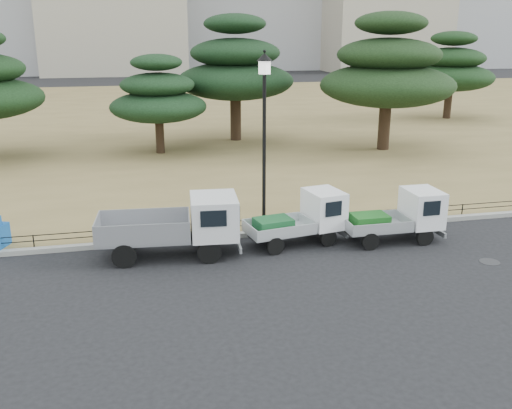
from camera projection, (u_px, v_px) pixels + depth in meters
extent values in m
plane|color=black|center=(271.00, 266.00, 16.90)|extent=(220.00, 220.00, 0.00)
cube|color=olive|center=(177.00, 117.00, 45.42)|extent=(120.00, 56.00, 0.15)
cube|color=gray|center=(252.00, 234.00, 19.30)|extent=(120.00, 0.25, 0.16)
cylinder|color=black|center=(209.00, 252.00, 16.97)|extent=(0.73, 0.20, 0.72)
cylinder|color=black|center=(207.00, 234.00, 18.44)|extent=(0.73, 0.20, 0.72)
cylinder|color=black|center=(124.00, 256.00, 16.64)|extent=(0.73, 0.20, 0.72)
cylinder|color=black|center=(128.00, 238.00, 18.11)|extent=(0.73, 0.20, 0.72)
cube|color=#2D2D30|center=(168.00, 239.00, 17.49)|extent=(4.08, 1.19, 0.13)
cube|color=gray|center=(144.00, 227.00, 17.27)|extent=(2.91, 1.80, 0.70)
cube|color=silver|center=(214.00, 216.00, 17.48)|extent=(1.54, 1.82, 1.24)
cylinder|color=black|center=(328.00, 238.00, 18.35)|extent=(0.58, 0.24, 0.56)
cylinder|color=black|center=(310.00, 226.00, 19.43)|extent=(0.58, 0.24, 0.56)
cylinder|color=black|center=(275.00, 246.00, 17.66)|extent=(0.58, 0.24, 0.56)
cylinder|color=black|center=(260.00, 234.00, 18.74)|extent=(0.58, 0.24, 0.56)
cube|color=#2D2D30|center=(294.00, 232.00, 18.52)|extent=(3.09, 1.21, 0.13)
cube|color=silver|center=(279.00, 227.00, 18.24)|extent=(2.27, 1.61, 0.37)
cube|color=white|center=(324.00, 208.00, 18.72)|extent=(1.27, 1.54, 1.21)
cube|color=#195A2D|center=(273.00, 225.00, 18.13)|extent=(1.27, 1.02, 0.41)
cylinder|color=black|center=(425.00, 237.00, 18.43)|extent=(0.57, 0.15, 0.57)
cylinder|color=black|center=(407.00, 225.00, 19.58)|extent=(0.57, 0.15, 0.57)
cylinder|color=black|center=(370.00, 241.00, 18.03)|extent=(0.57, 0.15, 0.57)
cylinder|color=black|center=(355.00, 229.00, 19.18)|extent=(0.57, 0.15, 0.57)
cube|color=#2D2D30|center=(390.00, 229.00, 18.78)|extent=(3.05, 0.70, 0.13)
cube|color=#A9ACB0|center=(375.00, 223.00, 18.58)|extent=(2.10, 1.28, 0.38)
cube|color=white|center=(422.00, 208.00, 18.81)|extent=(1.06, 1.40, 1.20)
cube|color=#1C641F|center=(370.00, 221.00, 18.51)|extent=(1.15, 0.84, 0.41)
cylinder|color=black|center=(264.00, 226.00, 19.64)|extent=(0.44, 0.44, 0.16)
cylinder|color=black|center=(264.00, 152.00, 18.88)|extent=(0.12, 0.12, 5.04)
cylinder|color=white|center=(264.00, 68.00, 18.09)|extent=(0.40, 0.40, 0.40)
cone|color=black|center=(265.00, 57.00, 17.99)|extent=(0.52, 0.52, 0.25)
cylinder|color=black|center=(251.00, 225.00, 19.36)|extent=(38.00, 0.03, 0.03)
cylinder|color=black|center=(251.00, 220.00, 19.31)|extent=(38.00, 0.03, 0.03)
cylinder|color=black|center=(251.00, 225.00, 19.36)|extent=(0.04, 0.04, 0.40)
cylinder|color=#2D2D30|center=(490.00, 262.00, 17.16)|extent=(0.60, 0.60, 0.01)
cylinder|color=black|center=(160.00, 134.00, 31.51)|extent=(0.47, 0.47, 2.09)
ellipsoid|color=black|center=(158.00, 107.00, 31.07)|extent=(5.27, 5.27, 1.69)
ellipsoid|color=black|center=(157.00, 85.00, 30.72)|extent=(4.03, 4.03, 1.29)
ellipsoid|color=black|center=(156.00, 62.00, 30.38)|extent=(2.78, 2.78, 0.89)
cylinder|color=black|center=(236.00, 116.00, 35.20)|extent=(0.66, 0.66, 2.95)
ellipsoid|color=black|center=(235.00, 81.00, 34.58)|extent=(7.09, 7.09, 2.27)
ellipsoid|color=black|center=(235.00, 53.00, 34.10)|extent=(5.42, 5.42, 1.73)
ellipsoid|color=black|center=(235.00, 24.00, 33.61)|extent=(3.74, 3.74, 1.20)
cylinder|color=black|center=(384.00, 124.00, 32.38)|extent=(0.66, 0.66, 2.95)
ellipsoid|color=black|center=(387.00, 85.00, 31.76)|extent=(7.49, 7.49, 2.40)
ellipsoid|color=black|center=(389.00, 55.00, 31.27)|extent=(5.72, 5.72, 1.83)
ellipsoid|color=black|center=(391.00, 23.00, 30.79)|extent=(3.95, 3.95, 1.26)
cylinder|color=black|center=(448.00, 102.00, 44.10)|extent=(0.57, 0.57, 2.54)
ellipsoid|color=black|center=(450.00, 77.00, 43.56)|extent=(6.50, 6.50, 2.08)
ellipsoid|color=black|center=(452.00, 58.00, 43.14)|extent=(4.96, 4.96, 1.59)
ellipsoid|color=black|center=(454.00, 38.00, 42.72)|extent=(3.43, 3.43, 1.10)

